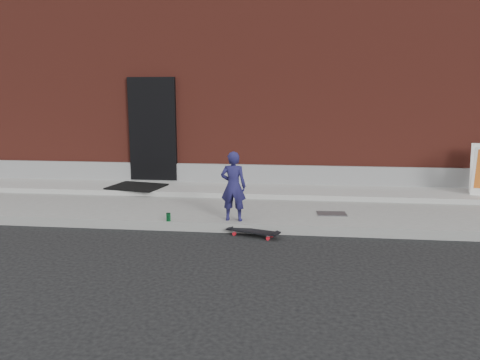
# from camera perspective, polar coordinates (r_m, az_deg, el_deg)

# --- Properties ---
(ground) EXTENTS (80.00, 80.00, 0.00)m
(ground) POSITION_cam_1_polar(r_m,az_deg,el_deg) (7.40, 2.49, -6.61)
(ground) COLOR black
(ground) RESTS_ON ground
(sidewalk) EXTENTS (20.00, 3.00, 0.15)m
(sidewalk) POSITION_cam_1_polar(r_m,az_deg,el_deg) (8.83, 3.21, -3.28)
(sidewalk) COLOR slate
(sidewalk) RESTS_ON ground
(apron) EXTENTS (20.00, 1.20, 0.10)m
(apron) POSITION_cam_1_polar(r_m,az_deg,el_deg) (9.67, 3.55, -1.30)
(apron) COLOR #979691
(apron) RESTS_ON sidewalk
(building) EXTENTS (20.00, 8.10, 5.00)m
(building) POSITION_cam_1_polar(r_m,az_deg,el_deg) (14.06, 4.71, 11.79)
(building) COLOR #5E231A
(building) RESTS_ON ground
(child) EXTENTS (0.42, 0.29, 1.13)m
(child) POSITION_cam_1_polar(r_m,az_deg,el_deg) (7.48, -0.82, -0.77)
(child) COLOR #1D1A4A
(child) RESTS_ON sidewalk
(skateboard) EXTENTS (0.84, 0.45, 0.09)m
(skateboard) POSITION_cam_1_polar(r_m,az_deg,el_deg) (7.27, 1.61, -6.31)
(skateboard) COLOR red
(skateboard) RESTS_ON ground
(soda_can) EXTENTS (0.09, 0.09, 0.13)m
(soda_can) POSITION_cam_1_polar(r_m,az_deg,el_deg) (7.64, -8.72, -4.50)
(soda_can) COLOR #197D3C
(soda_can) RESTS_ON sidewalk
(doormat) EXTENTS (1.20, 1.05, 0.03)m
(doormat) POSITION_cam_1_polar(r_m,az_deg,el_deg) (9.98, -12.46, -0.78)
(doormat) COLOR black
(doormat) RESTS_ON apron
(utility_plate) EXTENTS (0.51, 0.34, 0.01)m
(utility_plate) POSITION_cam_1_polar(r_m,az_deg,el_deg) (8.14, 11.11, -4.05)
(utility_plate) COLOR #505155
(utility_plate) RESTS_ON sidewalk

